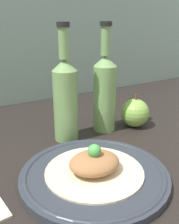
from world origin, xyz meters
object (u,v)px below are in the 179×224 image
at_px(plated_food, 94,165).
at_px(cider_bottle_right, 105,91).
at_px(plate, 94,174).
at_px(apple, 135,113).
at_px(cider_bottle_left, 65,97).

xyz_separation_m(plated_food, cider_bottle_right, (0.15, 0.19, 0.08)).
height_order(plate, apple, apple).
relative_size(plated_food, apple, 2.00).
xyz_separation_m(plated_food, cider_bottle_left, (0.03, 0.19, 0.08)).
bearing_deg(cider_bottle_right, apple, -15.97).
distance_m(plated_food, cider_bottle_right, 0.26).
distance_m(plated_food, cider_bottle_left, 0.21).
xyz_separation_m(plate, cider_bottle_left, (0.03, 0.19, 0.10)).
bearing_deg(cider_bottle_left, cider_bottle_right, 0.00).
bearing_deg(plate, apple, 34.70).
relative_size(cider_bottle_left, cider_bottle_right, 1.00).
height_order(cider_bottle_left, cider_bottle_right, same).
xyz_separation_m(cider_bottle_left, apple, (0.21, -0.03, -0.07)).
relative_size(plated_food, cider_bottle_left, 0.67).
bearing_deg(cider_bottle_right, cider_bottle_left, 180.00).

